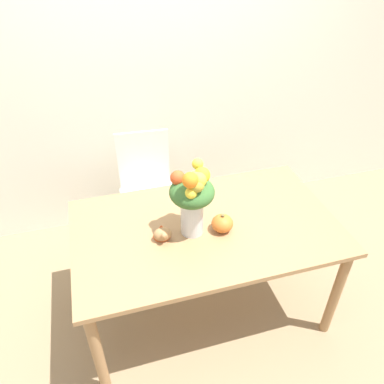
% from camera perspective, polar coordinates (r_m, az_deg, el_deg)
% --- Properties ---
extents(ground_plane, '(12.00, 12.00, 0.00)m').
position_cam_1_polar(ground_plane, '(2.76, 1.76, -16.80)').
color(ground_plane, '#8E7556').
extents(wall_back, '(8.00, 0.06, 2.70)m').
position_cam_1_polar(wall_back, '(2.93, -5.09, 19.14)').
color(wall_back, silver).
rests_on(wall_back, ground_plane).
extents(dining_table, '(1.55, 0.92, 0.75)m').
position_cam_1_polar(dining_table, '(2.27, 2.07, -6.77)').
color(dining_table, '#9E754C').
rests_on(dining_table, ground_plane).
extents(flower_vase, '(0.25, 0.25, 0.45)m').
position_cam_1_polar(flower_vase, '(2.01, 0.04, -0.90)').
color(flower_vase, silver).
rests_on(flower_vase, dining_table).
extents(pumpkin, '(0.12, 0.12, 0.11)m').
position_cam_1_polar(pumpkin, '(2.15, 4.64, -4.78)').
color(pumpkin, orange).
rests_on(pumpkin, dining_table).
extents(turkey_figurine, '(0.10, 0.14, 0.08)m').
position_cam_1_polar(turkey_figurine, '(2.11, -4.60, -6.13)').
color(turkey_figurine, '#A87A4C').
rests_on(turkey_figurine, dining_table).
extents(dining_chair_near_window, '(0.45, 0.45, 0.94)m').
position_cam_1_polar(dining_chair_near_window, '(2.94, -6.83, 0.13)').
color(dining_chair_near_window, white).
rests_on(dining_chair_near_window, ground_plane).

